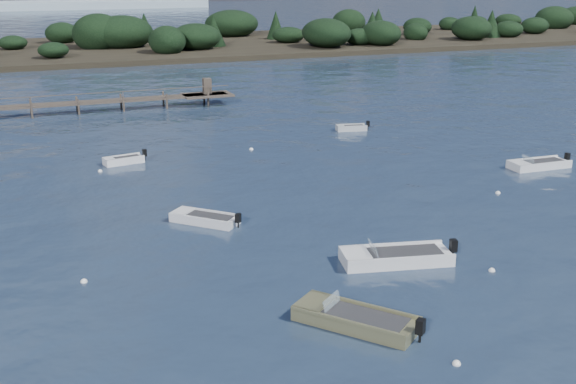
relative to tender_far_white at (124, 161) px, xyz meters
name	(u,v)px	position (x,y,z in m)	size (l,w,h in m)	color
ground	(148,89)	(7.66, 32.35, -0.15)	(400.00, 400.00, 0.00)	#182438
tender_far_white	(124,161)	(0.00, 0.00, 0.00)	(3.23, 1.61, 1.08)	silver
tender_far_grey_b	(351,129)	(20.20, 3.98, -0.01)	(2.99, 1.51, 1.00)	#AAAFB1
dinghy_near_olive	(355,321)	(4.84, -28.21, 0.02)	(4.51, 4.97, 1.30)	#696846
dinghy_mid_white_b	(539,166)	(27.35, -11.71, 0.00)	(4.76, 1.77, 1.18)	silver
dinghy_mid_white_a	(396,259)	(9.48, -23.15, 0.02)	(5.80, 3.03, 1.33)	silver
dinghy_mid_grey	(205,220)	(2.29, -14.33, -0.01)	(3.72, 3.69, 1.04)	silver
buoy_a	(456,364)	(6.96, -32.19, -0.15)	(0.32, 0.32, 0.32)	white
buoy_b	(492,271)	(13.22, -25.69, -0.15)	(0.32, 0.32, 0.32)	white
buoy_c	(84,282)	(-4.87, -20.09, -0.15)	(0.32, 0.32, 0.32)	white
buoy_d	(498,193)	(20.95, -15.70, -0.15)	(0.32, 0.32, 0.32)	white
buoy_e	(251,150)	(9.92, 0.60, -0.15)	(0.32, 0.32, 0.32)	white
buoy_extra_a	(100,172)	(-1.88, -1.59, -0.15)	(0.32, 0.32, 0.32)	white
far_headland	(247,35)	(32.66, 72.35, 1.81)	(190.00, 40.00, 5.80)	black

